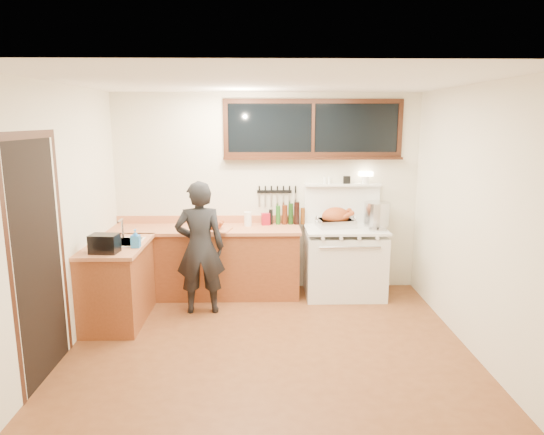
{
  "coord_description": "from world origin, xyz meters",
  "views": [
    {
      "loc": [
        -0.06,
        -4.62,
        2.26
      ],
      "look_at": [
        0.05,
        0.85,
        1.15
      ],
      "focal_mm": 32.0,
      "sensor_mm": 36.0,
      "label": 1
    }
  ],
  "objects_px": {
    "vintage_stove": "(344,260)",
    "roast_turkey": "(336,219)",
    "cutting_board": "(214,226)",
    "man": "(200,248)"
  },
  "relations": [
    {
      "from": "man",
      "to": "roast_turkey",
      "type": "height_order",
      "value": "man"
    },
    {
      "from": "vintage_stove",
      "to": "cutting_board",
      "type": "height_order",
      "value": "vintage_stove"
    },
    {
      "from": "roast_turkey",
      "to": "man",
      "type": "bearing_deg",
      "value": -160.68
    },
    {
      "from": "cutting_board",
      "to": "man",
      "type": "bearing_deg",
      "value": -107.23
    },
    {
      "from": "cutting_board",
      "to": "roast_turkey",
      "type": "height_order",
      "value": "roast_turkey"
    },
    {
      "from": "vintage_stove",
      "to": "man",
      "type": "height_order",
      "value": "vintage_stove"
    },
    {
      "from": "man",
      "to": "roast_turkey",
      "type": "distance_m",
      "value": 1.79
    },
    {
      "from": "vintage_stove",
      "to": "roast_turkey",
      "type": "relative_size",
      "value": 3.09
    },
    {
      "from": "cutting_board",
      "to": "roast_turkey",
      "type": "xyz_separation_m",
      "value": [
        1.55,
        0.18,
        0.05
      ]
    },
    {
      "from": "vintage_stove",
      "to": "cutting_board",
      "type": "bearing_deg",
      "value": -175.42
    }
  ]
}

